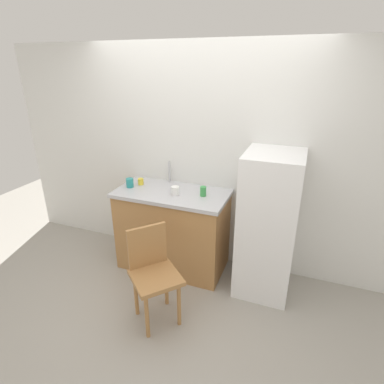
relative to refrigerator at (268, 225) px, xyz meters
name	(u,v)px	position (x,y,z in m)	size (l,w,h in m)	color
ground_plane	(166,305)	(-0.84, -0.64, -0.73)	(8.00, 8.00, 0.00)	#9E998E
back_wall	(201,159)	(-0.84, 0.36, 0.49)	(4.80, 0.10, 2.44)	silver
cabinet_base	(173,231)	(-1.04, 0.01, -0.29)	(1.18, 0.60, 0.89)	#A87542
countertop	(172,193)	(-1.04, 0.01, 0.18)	(1.22, 0.64, 0.04)	#B7B7BC
faucet	(169,172)	(-1.18, 0.26, 0.33)	(0.02, 0.02, 0.25)	#B7B7BC
refrigerator	(268,225)	(0.00, 0.00, 0.00)	(0.54, 0.62, 1.47)	white
chair	(153,271)	(-0.88, -0.79, -0.23)	(0.56, 0.56, 0.89)	#A87542
cup_teal	(130,183)	(-1.53, -0.04, 0.25)	(0.08, 0.08, 0.10)	teal
cup_green	(203,191)	(-0.69, 0.01, 0.25)	(0.06, 0.06, 0.10)	green
cup_yellow	(141,182)	(-1.46, 0.07, 0.24)	(0.06, 0.06, 0.07)	yellow
cup_white	(175,191)	(-0.97, -0.06, 0.25)	(0.08, 0.08, 0.09)	white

